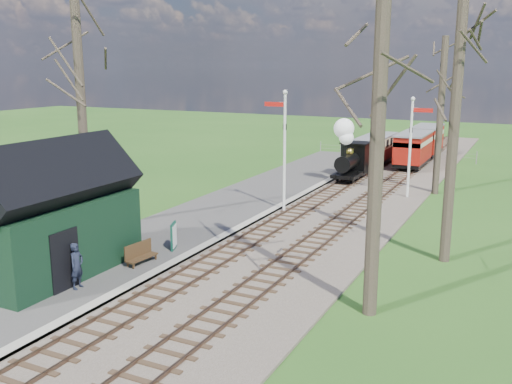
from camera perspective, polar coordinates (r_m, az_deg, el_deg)
ground at (r=16.30m, az=-18.66°, el=-15.10°), size 140.00×140.00×0.00m
distant_hills at (r=78.55m, az=18.47°, el=-5.60°), size 114.40×48.00×22.02m
ballast_bed at (r=34.10m, az=9.94°, el=-0.06°), size 8.00×60.00×0.10m
track_near at (r=34.46m, az=7.87°, el=0.23°), size 1.60×60.00×0.15m
track_far at (r=33.76m, az=12.06°, el=-0.19°), size 1.60×60.00×0.15m
platform at (r=28.74m, az=-3.92°, el=-2.16°), size 5.00×44.00×0.20m
coping_strip at (r=27.69m, az=0.20°, el=-2.69°), size 0.40×44.00×0.21m
station_shed at (r=21.03m, az=-19.78°, el=-2.29°), size 3.25×6.30×4.78m
semaphore_near at (r=28.60m, az=2.76°, el=4.97°), size 1.22×0.24×6.22m
semaphore_far at (r=32.83m, az=15.32°, el=5.05°), size 1.22×0.24×5.72m
bare_trees at (r=22.21m, az=1.66°, el=6.92°), size 15.51×22.39×12.00m
fence_line at (r=47.61m, az=13.63°, el=3.94°), size 12.60×0.08×1.00m
locomotive at (r=36.98m, az=9.43°, el=3.82°), size 1.61×3.76×4.03m
coach at (r=42.82m, az=11.82°, el=4.22°), size 1.88×6.44×1.98m
red_carriage_a at (r=42.96m, az=15.43°, el=4.16°), size 2.00×4.94×2.10m
red_carriage_b at (r=48.33m, az=16.71°, el=4.97°), size 2.00×4.94×2.10m
sign_board at (r=23.00m, az=-8.23°, el=-4.37°), size 0.35×0.71×1.08m
bench at (r=21.68m, az=-11.55°, el=-6.04°), size 0.55×1.40×0.78m
person at (r=19.69m, az=-17.48°, el=-7.06°), size 0.42×0.60×1.54m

